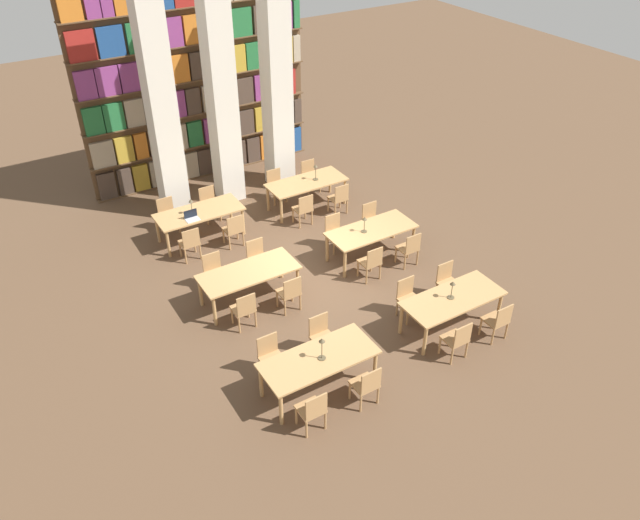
{
  "coord_description": "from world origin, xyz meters",
  "views": [
    {
      "loc": [
        -5.67,
        -9.59,
        8.27
      ],
      "look_at": [
        0.0,
        -0.29,
        0.67
      ],
      "focal_mm": 35.0,
      "sensor_mm": 36.0,
      "label": 1
    }
  ],
  "objects_px": {
    "chair_3": "(322,335)",
    "chair_22": "(339,198)",
    "chair_16": "(190,242)",
    "chair_20": "(304,208)",
    "chair_14": "(409,248)",
    "laptop": "(192,218)",
    "chair_11": "(258,257)",
    "chair_0": "(313,410)",
    "reading_table_4": "(199,214)",
    "chair_23": "(310,175)",
    "chair_5": "(408,297)",
    "chair_6": "(498,320)",
    "reading_table_0": "(319,361)",
    "chair_19": "(209,203)",
    "chair_18": "(234,229)",
    "chair_13": "(335,231)",
    "chair_17": "(168,214)",
    "chair_7": "(447,281)",
    "pillar_right": "(276,78)",
    "desk_lamp_2": "(365,222)",
    "reading_table_1": "(453,301)",
    "desk_lamp_0": "(322,345)",
    "pillar_left": "(160,101)",
    "chair_9": "(214,272)",
    "chair_2": "(367,384)",
    "reading_table_2": "(249,274)",
    "chair_1": "(271,356)",
    "chair_4": "(457,339)",
    "desk_lamp_3": "(191,204)",
    "chair_12": "(371,262)",
    "reading_table_3": "(371,232)",
    "chair_8": "(244,309)",
    "desk_lamp_1": "(452,287)",
    "desk_lamp_4": "(316,170)"
  },
  "relations": [
    {
      "from": "chair_5",
      "to": "chair_6",
      "type": "relative_size",
      "value": 1.0
    },
    {
      "from": "chair_1",
      "to": "reading_table_3",
      "type": "height_order",
      "value": "chair_1"
    },
    {
      "from": "chair_23",
      "to": "pillar_left",
      "type": "bearing_deg",
      "value": -13.1
    },
    {
      "from": "reading_table_2",
      "to": "chair_0",
      "type": "bearing_deg",
      "value": -99.93
    },
    {
      "from": "pillar_left",
      "to": "chair_11",
      "type": "height_order",
      "value": "pillar_left"
    },
    {
      "from": "chair_20",
      "to": "chair_23",
      "type": "relative_size",
      "value": 1.0
    },
    {
      "from": "pillar_left",
      "to": "chair_14",
      "type": "height_order",
      "value": "pillar_left"
    },
    {
      "from": "chair_12",
      "to": "pillar_right",
      "type": "bearing_deg",
      "value": 84.7
    },
    {
      "from": "desk_lamp_0",
      "to": "pillar_left",
      "type": "bearing_deg",
      "value": 89.78
    },
    {
      "from": "chair_16",
      "to": "chair_20",
      "type": "height_order",
      "value": "same"
    },
    {
      "from": "chair_22",
      "to": "chair_18",
      "type": "bearing_deg",
      "value": 179.61
    },
    {
      "from": "chair_7",
      "to": "chair_16",
      "type": "xyz_separation_m",
      "value": [
        -4.05,
        4.2,
        0.0
      ]
    },
    {
      "from": "chair_5",
      "to": "chair_9",
      "type": "bearing_deg",
      "value": -43.68
    },
    {
      "from": "reading_table_4",
      "to": "chair_23",
      "type": "bearing_deg",
      "value": 11.54
    },
    {
      "from": "pillar_right",
      "to": "desk_lamp_1",
      "type": "xyz_separation_m",
      "value": [
        -0.09,
        -7.19,
        -1.99
      ]
    },
    {
      "from": "chair_7",
      "to": "reading_table_1",
      "type": "bearing_deg",
      "value": 53.95
    },
    {
      "from": "pillar_left",
      "to": "reading_table_4",
      "type": "distance_m",
      "value": 2.8
    },
    {
      "from": "chair_1",
      "to": "chair_7",
      "type": "height_order",
      "value": "same"
    },
    {
      "from": "chair_2",
      "to": "chair_7",
      "type": "distance_m",
      "value": 3.48
    },
    {
      "from": "desk_lamp_0",
      "to": "chair_12",
      "type": "relative_size",
      "value": 0.53
    },
    {
      "from": "chair_9",
      "to": "desk_lamp_3",
      "type": "height_order",
      "value": "desk_lamp_3"
    },
    {
      "from": "reading_table_0",
      "to": "chair_18",
      "type": "xyz_separation_m",
      "value": [
        0.69,
        5.0,
        -0.2
      ]
    },
    {
      "from": "reading_table_1",
      "to": "pillar_right",
      "type": "bearing_deg",
      "value": 89.63
    },
    {
      "from": "chair_2",
      "to": "chair_11",
      "type": "xyz_separation_m",
      "value": [
        0.13,
        4.39,
        0.0
      ]
    },
    {
      "from": "chair_14",
      "to": "desk_lamp_3",
      "type": "xyz_separation_m",
      "value": [
        -3.77,
        3.48,
        0.55
      ]
    },
    {
      "from": "chair_5",
      "to": "chair_16",
      "type": "relative_size",
      "value": 1.0
    },
    {
      "from": "chair_0",
      "to": "reading_table_4",
      "type": "xyz_separation_m",
      "value": [
        0.7,
        6.46,
        0.2
      ]
    },
    {
      "from": "chair_4",
      "to": "desk_lamp_3",
      "type": "height_order",
      "value": "desk_lamp_3"
    },
    {
      "from": "chair_14",
      "to": "chair_18",
      "type": "relative_size",
      "value": 1.0
    },
    {
      "from": "reading_table_1",
      "to": "laptop",
      "type": "xyz_separation_m",
      "value": [
        -3.23,
        5.41,
        0.12
      ]
    },
    {
      "from": "desk_lamp_0",
      "to": "chair_5",
      "type": "bearing_deg",
      "value": 18.22
    },
    {
      "from": "chair_11",
      "to": "reading_table_3",
      "type": "height_order",
      "value": "chair_11"
    },
    {
      "from": "chair_11",
      "to": "chair_20",
      "type": "height_order",
      "value": "same"
    },
    {
      "from": "chair_3",
      "to": "reading_table_4",
      "type": "bearing_deg",
      "value": -85.78
    },
    {
      "from": "reading_table_0",
      "to": "chair_4",
      "type": "xyz_separation_m",
      "value": [
        2.6,
        -0.67,
        -0.2
      ]
    },
    {
      "from": "chair_22",
      "to": "chair_23",
      "type": "xyz_separation_m",
      "value": [
        0.0,
        1.46,
        0.0
      ]
    },
    {
      "from": "chair_3",
      "to": "chair_22",
      "type": "bearing_deg",
      "value": -126.32
    },
    {
      "from": "reading_table_4",
      "to": "desk_lamp_4",
      "type": "height_order",
      "value": "desk_lamp_4"
    },
    {
      "from": "chair_7",
      "to": "desk_lamp_2",
      "type": "bearing_deg",
      "value": -73.09
    },
    {
      "from": "chair_8",
      "to": "laptop",
      "type": "relative_size",
      "value": 2.7
    },
    {
      "from": "reading_table_0",
      "to": "chair_19",
      "type": "bearing_deg",
      "value": 83.95
    },
    {
      "from": "pillar_left",
      "to": "desk_lamp_0",
      "type": "height_order",
      "value": "pillar_left"
    },
    {
      "from": "chair_13",
      "to": "chair_17",
      "type": "height_order",
      "value": "same"
    },
    {
      "from": "chair_1",
      "to": "chair_3",
      "type": "bearing_deg",
      "value": -180.0
    },
    {
      "from": "reading_table_2",
      "to": "chair_9",
      "type": "relative_size",
      "value": 2.39
    },
    {
      "from": "chair_14",
      "to": "laptop",
      "type": "distance_m",
      "value": 5.07
    },
    {
      "from": "chair_3",
      "to": "desk_lamp_0",
      "type": "distance_m",
      "value": 1.08
    },
    {
      "from": "chair_6",
      "to": "chair_11",
      "type": "xyz_separation_m",
      "value": [
        -3.0,
        4.32,
        0.0
      ]
    },
    {
      "from": "pillar_right",
      "to": "laptop",
      "type": "relative_size",
      "value": 18.75
    },
    {
      "from": "chair_18",
      "to": "laptop",
      "type": "height_order",
      "value": "laptop"
    }
  ]
}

